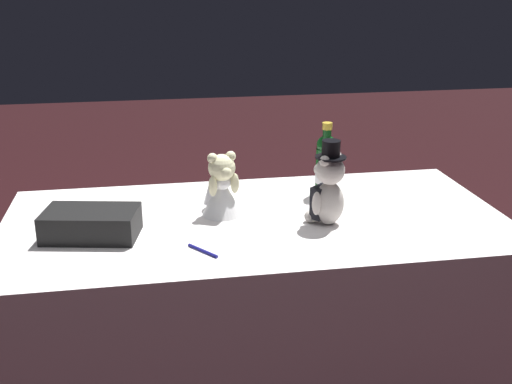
# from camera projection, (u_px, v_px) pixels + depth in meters

# --- Properties ---
(reception_table) EXTENTS (1.81, 0.88, 0.73)m
(reception_table) POSITION_uv_depth(u_px,v_px,m) (256.00, 307.00, 2.39)
(reception_table) COLOR white
(reception_table) RESTS_ON ground_plane
(teddy_bear_groom) EXTENTS (0.13, 0.14, 0.30)m
(teddy_bear_groom) POSITION_uv_depth(u_px,v_px,m) (328.00, 189.00, 2.17)
(teddy_bear_groom) COLOR beige
(teddy_bear_groom) RESTS_ON reception_table
(teddy_bear_bride) EXTENTS (0.16, 0.21, 0.24)m
(teddy_bear_bride) POSITION_uv_depth(u_px,v_px,m) (221.00, 186.00, 2.28)
(teddy_bear_bride) COLOR white
(teddy_bear_bride) RESTS_ON reception_table
(champagne_bottle) EXTENTS (0.08, 0.08, 0.29)m
(champagne_bottle) POSITION_uv_depth(u_px,v_px,m) (326.00, 164.00, 2.46)
(champagne_bottle) COLOR #104819
(champagne_bottle) RESTS_ON reception_table
(signing_pen) EXTENTS (0.09, 0.12, 0.01)m
(signing_pen) POSITION_uv_depth(u_px,v_px,m) (202.00, 250.00, 1.99)
(signing_pen) COLOR navy
(signing_pen) RESTS_ON reception_table
(gift_case_black) EXTENTS (0.34, 0.24, 0.09)m
(gift_case_black) POSITION_uv_depth(u_px,v_px,m) (91.00, 224.00, 2.09)
(gift_case_black) COLOR black
(gift_case_black) RESTS_ON reception_table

